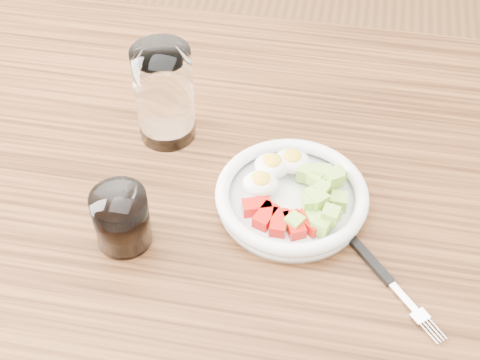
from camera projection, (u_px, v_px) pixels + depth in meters
name	position (u px, v px, depth m)	size (l,w,h in m)	color
dining_table	(245.00, 245.00, 1.00)	(1.50, 0.90, 0.77)	brown
bowl	(292.00, 195.00, 0.91)	(0.21, 0.21, 0.05)	white
fork	(382.00, 273.00, 0.84)	(0.13, 0.14, 0.01)	black
water_glass	(164.00, 95.00, 0.96)	(0.08, 0.08, 0.15)	white
coffee_glass	(122.00, 219.00, 0.85)	(0.07, 0.07, 0.08)	white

